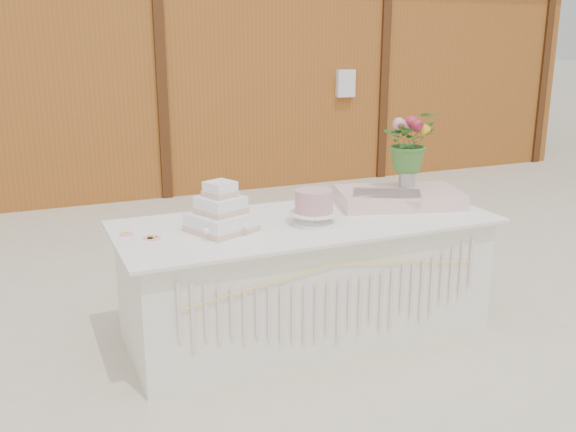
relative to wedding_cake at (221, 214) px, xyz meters
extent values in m
plane|color=beige|center=(0.57, 0.00, -0.87)|extent=(80.00, 80.00, 0.00)
cube|color=brown|center=(0.57, 6.00, 0.63)|extent=(12.00, 4.00, 3.00)
cube|color=white|center=(0.57, 0.00, -0.50)|extent=(2.28, 0.88, 0.75)
cube|color=white|center=(0.57, 0.00, -0.11)|extent=(2.40, 1.00, 0.02)
cube|color=white|center=(0.00, 0.00, -0.05)|extent=(0.42, 0.42, 0.11)
cube|color=#E4AF90|center=(0.00, 0.00, -0.08)|extent=(0.44, 0.44, 0.03)
cube|color=white|center=(0.00, 0.00, 0.06)|extent=(0.30, 0.30, 0.10)
cube|color=#E4AF90|center=(0.00, 0.00, 0.03)|extent=(0.32, 0.32, 0.03)
cube|color=white|center=(0.00, 0.00, 0.15)|extent=(0.20, 0.20, 0.09)
cube|color=#E4AF90|center=(0.00, 0.00, 0.13)|extent=(0.21, 0.21, 0.03)
cylinder|color=white|center=(0.57, -0.09, -0.09)|extent=(0.26, 0.26, 0.02)
cylinder|color=white|center=(0.57, -0.09, -0.06)|extent=(0.07, 0.07, 0.05)
cylinder|color=white|center=(0.57, -0.09, -0.03)|extent=(0.30, 0.30, 0.01)
cylinder|color=#C68F90|center=(0.57, -0.09, 0.04)|extent=(0.23, 0.23, 0.14)
cube|color=beige|center=(1.31, 0.11, -0.05)|extent=(0.92, 0.68, 0.10)
cylinder|color=#AAA9AE|center=(1.42, 0.18, 0.08)|extent=(0.11, 0.11, 0.16)
imported|color=#3C6F2C|center=(1.42, 0.18, 0.37)|extent=(0.45, 0.41, 0.43)
camera|label=1|loc=(-1.09, -3.53, 1.02)|focal=40.00mm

